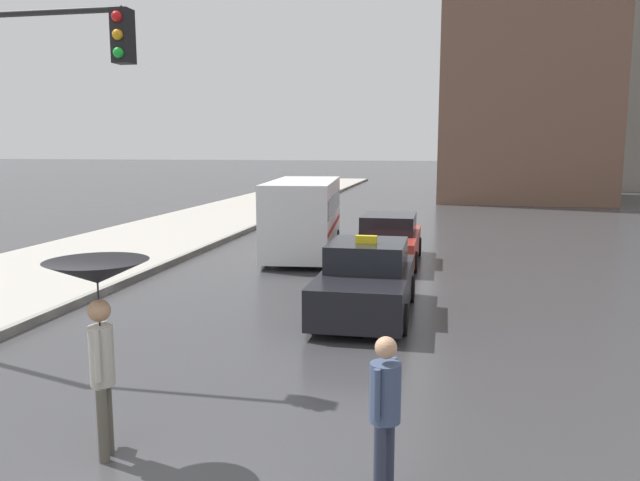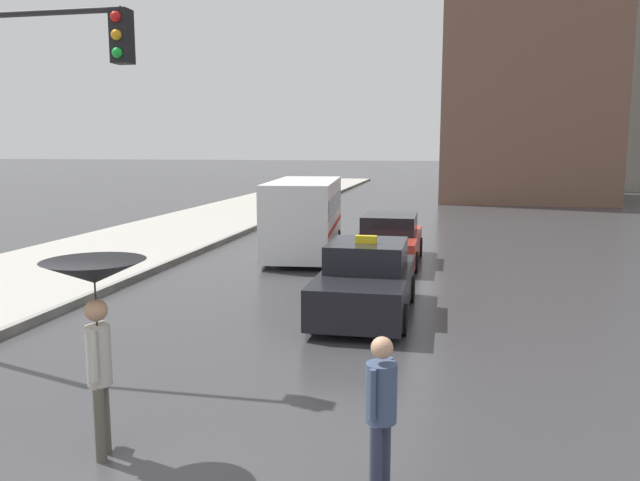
% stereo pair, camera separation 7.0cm
% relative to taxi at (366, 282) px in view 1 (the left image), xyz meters
% --- Properties ---
extents(taxi, '(1.91, 4.18, 1.69)m').
position_rel_taxi_xyz_m(taxi, '(0.00, 0.00, 0.00)').
color(taxi, black).
rests_on(taxi, ground_plane).
extents(sedan_red, '(1.91, 4.46, 1.45)m').
position_rel_taxi_xyz_m(sedan_red, '(-0.08, 6.06, -0.03)').
color(sedan_red, '#A52D23').
rests_on(sedan_red, ground_plane).
extents(ambulance_van, '(2.57, 5.74, 2.44)m').
position_rel_taxi_xyz_m(ambulance_van, '(-2.89, 6.74, 0.65)').
color(ambulance_van, silver).
rests_on(ambulance_van, ground_plane).
extents(pedestrian_with_umbrella, '(1.13, 1.13, 2.29)m').
position_rel_taxi_xyz_m(pedestrian_with_umbrella, '(-2.14, -6.70, 1.20)').
color(pedestrian_with_umbrella, '#4C473D').
rests_on(pedestrian_with_umbrella, ground_plane).
extents(pedestrian_man, '(0.40, 0.46, 1.66)m').
position_rel_taxi_xyz_m(pedestrian_man, '(1.04, -6.81, 0.28)').
color(pedestrian_man, '#2D3347').
rests_on(pedestrian_man, ground_plane).
extents(traffic_light, '(3.94, 0.38, 5.86)m').
position_rel_taxi_xyz_m(traffic_light, '(-5.47, -3.79, 3.39)').
color(traffic_light, black).
rests_on(traffic_light, ground_plane).
extents(building_tower_near, '(10.46, 11.79, 23.76)m').
position_rel_taxi_xyz_m(building_tower_near, '(6.30, 31.58, 11.18)').
color(building_tower_near, brown).
rests_on(building_tower_near, ground_plane).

